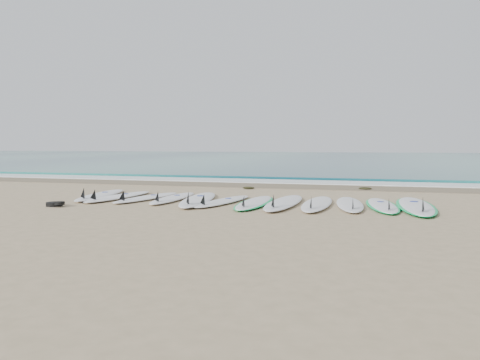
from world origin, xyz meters
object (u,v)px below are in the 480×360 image
(surfboard_0, at_px, (100,195))
(leash_coil, at_px, (55,204))
(surfboard_6, at_px, (254,202))
(surfboard_11, at_px, (416,206))

(surfboard_0, distance_m, leash_coil, 1.66)
(surfboard_6, distance_m, leash_coil, 4.02)
(surfboard_11, bearing_deg, surfboard_0, 178.37)
(surfboard_6, bearing_deg, surfboard_0, 174.54)
(surfboard_6, xyz_separation_m, surfboard_11, (3.17, 0.30, 0.01))
(surfboard_6, bearing_deg, leash_coil, -161.24)
(surfboard_0, bearing_deg, leash_coil, -98.40)
(surfboard_6, height_order, leash_coil, surfboard_6)
(surfboard_0, bearing_deg, surfboard_11, -10.12)
(surfboard_0, height_order, surfboard_11, surfboard_11)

